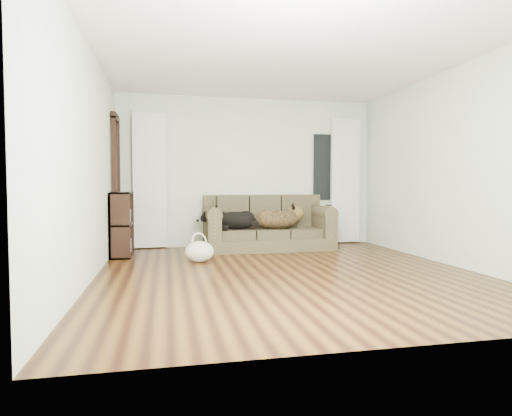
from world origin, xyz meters
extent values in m
plane|color=black|center=(0.00, 0.00, 0.00)|extent=(5.00, 5.00, 0.00)
plane|color=white|center=(0.00, 0.00, 2.60)|extent=(5.00, 5.00, 0.00)
cube|color=silver|center=(0.00, 2.50, 1.30)|extent=(4.50, 0.04, 2.60)
cube|color=silver|center=(-2.25, 0.00, 1.30)|extent=(0.04, 5.00, 2.60)
cube|color=silver|center=(2.25, 0.00, 1.30)|extent=(0.04, 5.00, 2.60)
cube|color=white|center=(-1.70, 2.42, 1.15)|extent=(0.55, 0.08, 2.25)
cube|color=white|center=(1.80, 2.42, 1.15)|extent=(0.55, 0.08, 2.25)
cube|color=black|center=(1.45, 2.47, 1.40)|extent=(0.50, 0.03, 1.20)
cube|color=black|center=(-2.20, 2.05, 1.05)|extent=(0.07, 0.60, 2.10)
cube|color=#32311F|center=(0.23, 1.97, 0.45)|extent=(2.09, 0.90, 0.86)
ellipsoid|color=black|center=(-0.38, 1.93, 0.48)|extent=(0.82, 0.68, 0.30)
ellipsoid|color=black|center=(0.39, 1.89, 0.49)|extent=(0.83, 0.63, 0.34)
cube|color=black|center=(1.24, 1.81, 0.73)|extent=(0.05, 0.17, 0.02)
ellipsoid|color=beige|center=(-1.00, 0.93, 0.16)|extent=(0.48, 0.42, 0.29)
cube|color=black|center=(-2.09, 1.73, 0.50)|extent=(0.39, 0.80, 0.96)
camera|label=1|loc=(-1.43, -4.96, 1.03)|focal=30.00mm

